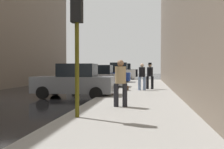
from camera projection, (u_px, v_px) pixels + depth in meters
ground_plane at (11, 101)px, 11.90m from camera, size 120.00×120.00×0.00m
sidewalk at (137, 102)px, 11.03m from camera, size 4.00×40.00×0.15m
parked_gray_coupe at (75, 81)px, 13.25m from camera, size 4.23×2.12×1.79m
parked_silver_sedan at (97, 77)px, 19.01m from camera, size 4.21×2.07×1.79m
parked_blue_sedan at (110, 75)px, 25.46m from camera, size 4.23×2.12×1.79m
parked_white_van at (118, 72)px, 31.49m from camera, size 4.66×2.18×2.25m
parked_black_suv at (123, 72)px, 37.93m from camera, size 4.63×2.12×2.25m
fire_hydrant at (110, 88)px, 13.50m from camera, size 0.42×0.22×0.70m
traffic_light at (77, 26)px, 7.09m from camera, size 0.32×0.32×3.60m
pedestrian_in_jeans at (142, 75)px, 15.92m from camera, size 0.52×0.45×1.71m
pedestrian_with_fedora at (150, 74)px, 16.81m from camera, size 0.50×0.41×1.78m
pedestrian_in_tan_coat at (121, 81)px, 9.08m from camera, size 0.52×0.47×1.71m
duffel_bag at (126, 88)px, 15.80m from camera, size 0.32×0.44×0.28m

